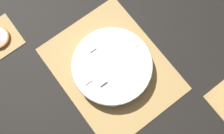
% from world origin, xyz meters
% --- Properties ---
extents(ground_plane, '(6.00, 6.00, 0.00)m').
position_xyz_m(ground_plane, '(0.00, 0.00, 0.00)').
color(ground_plane, black).
extents(bamboo_mat_center, '(0.46, 0.37, 0.01)m').
position_xyz_m(bamboo_mat_center, '(0.00, 0.00, 0.00)').
color(bamboo_mat_center, '#A8844C').
rests_on(bamboo_mat_center, ground_plane).
extents(fruit_salad_bowl, '(0.28, 0.28, 0.06)m').
position_xyz_m(fruit_salad_bowl, '(-0.00, 0.00, 0.04)').
color(fruit_salad_bowl, silver).
rests_on(fruit_salad_bowl, bamboo_mat_center).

